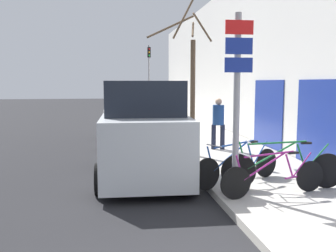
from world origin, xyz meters
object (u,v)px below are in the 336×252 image
(signpost, at_px, (237,97))
(bicycle_1, at_px, (283,168))
(bicycle_0, at_px, (274,177))
(pedestrian_near, at_px, (218,120))
(pedestrian_far, at_px, (171,105))
(traffic_light, at_px, (149,71))
(street_tree, at_px, (191,85))
(parked_car_0, at_px, (144,134))
(bicycle_2, at_px, (239,165))
(parked_car_1, at_px, (130,117))

(signpost, distance_m, bicycle_1, 1.81)
(bicycle_0, distance_m, pedestrian_near, 5.03)
(signpost, relative_size, bicycle_0, 1.55)
(pedestrian_near, distance_m, pedestrian_far, 7.91)
(bicycle_0, xyz_separation_m, traffic_light, (-0.54, 17.49, 2.52))
(street_tree, bearing_deg, bicycle_0, -79.95)
(bicycle_0, height_order, traffic_light, traffic_light)
(parked_car_0, xyz_separation_m, pedestrian_near, (2.65, 2.74, 0.03))
(bicycle_1, bearing_deg, signpost, 103.69)
(signpost, distance_m, pedestrian_near, 4.89)
(bicycle_1, xyz_separation_m, bicycle_2, (-0.76, 0.52, -0.03))
(bicycle_1, height_order, bicycle_2, bicycle_1)
(pedestrian_near, bearing_deg, bicycle_1, -72.01)
(street_tree, bearing_deg, parked_car_1, 114.28)
(bicycle_2, relative_size, pedestrian_near, 1.33)
(parked_car_0, bearing_deg, pedestrian_far, 79.60)
(bicycle_0, height_order, street_tree, street_tree)
(signpost, xyz_separation_m, pedestrian_near, (1.04, 4.69, -0.93))
(pedestrian_near, bearing_deg, pedestrian_far, 109.65)
(bicycle_0, xyz_separation_m, pedestrian_near, (0.36, 4.98, 0.59))
(bicycle_1, relative_size, pedestrian_near, 1.53)
(signpost, relative_size, traffic_light, 0.77)
(bicycle_1, height_order, parked_car_1, parked_car_1)
(bicycle_0, relative_size, bicycle_1, 0.88)
(bicycle_1, relative_size, bicycle_2, 1.14)
(pedestrian_far, height_order, street_tree, street_tree)
(bicycle_2, bearing_deg, pedestrian_far, -29.10)
(parked_car_0, bearing_deg, signpost, -48.09)
(parked_car_1, bearing_deg, bicycle_0, -73.25)
(bicycle_0, bearing_deg, signpost, 57.59)
(parked_car_0, bearing_deg, pedestrian_near, 48.17)
(signpost, relative_size, parked_car_1, 0.74)
(bicycle_2, height_order, street_tree, street_tree)
(parked_car_1, height_order, pedestrian_near, parked_car_1)
(bicycle_1, bearing_deg, bicycle_0, 144.51)
(parked_car_1, distance_m, street_tree, 4.07)
(pedestrian_near, relative_size, traffic_light, 0.37)
(bicycle_2, relative_size, street_tree, 0.49)
(pedestrian_near, bearing_deg, bicycle_0, -76.38)
(signpost, bearing_deg, parked_car_1, 102.64)
(bicycle_0, bearing_deg, bicycle_2, 12.95)
(traffic_light, bearing_deg, pedestrian_far, -81.99)
(parked_car_0, height_order, pedestrian_far, parked_car_0)
(signpost, relative_size, street_tree, 0.76)
(bicycle_0, bearing_deg, pedestrian_near, -13.32)
(parked_car_1, relative_size, traffic_light, 1.04)
(pedestrian_near, bearing_deg, parked_car_1, 153.21)
(bicycle_1, distance_m, parked_car_1, 7.71)
(pedestrian_far, bearing_deg, bicycle_0, 101.75)
(signpost, distance_m, parked_car_1, 7.59)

